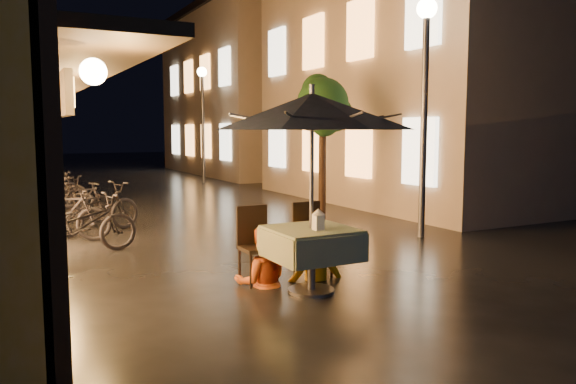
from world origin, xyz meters
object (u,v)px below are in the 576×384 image
person_yellow (314,223)px  bicycle_0 (80,225)px  table_lantern (318,218)px  cafe_table (311,244)px  patio_umbrella (312,111)px  streetlamp_near (425,74)px  person_orange (262,228)px

person_yellow → bicycle_0: size_ratio=0.82×
table_lantern → person_yellow: 0.79m
cafe_table → patio_umbrella: 1.56m
streetlamp_near → bicycle_0: 6.33m
patio_umbrella → person_yellow: patio_umbrella is taller
cafe_table → person_orange: size_ratio=0.69×
streetlamp_near → person_yellow: streetlamp_near is taller
cafe_table → patio_umbrella: (0.00, 0.00, 1.56)m
streetlamp_near → bicycle_0: (-5.70, 1.26, -2.44)m
streetlamp_near → patio_umbrella: size_ratio=1.72×
person_orange → cafe_table: bearing=138.6°
person_yellow → patio_umbrella: bearing=64.3°
cafe_table → bicycle_0: 4.02m
patio_umbrella → person_yellow: 1.54m
person_orange → table_lantern: bearing=132.7°
patio_umbrella → table_lantern: bearing=-90.0°
cafe_table → table_lantern: bearing=-90.0°
person_yellow → bicycle_0: person_yellow is taller
table_lantern → patio_umbrella: bearing=90.0°
streetlamp_near → cafe_table: size_ratio=4.27×
patio_umbrella → table_lantern: 1.24m
cafe_table → streetlamp_near: bearing=31.0°
streetlamp_near → table_lantern: (-3.53, -2.28, -2.00)m
person_orange → streetlamp_near: bearing=-142.7°
patio_umbrella → person_yellow: bearing=56.6°
patio_umbrella → bicycle_0: 4.35m
streetlamp_near → table_lantern: bearing=-147.2°
streetlamp_near → person_yellow: 4.17m
cafe_table → table_lantern: (0.00, -0.16, 0.33)m
streetlamp_near → person_yellow: size_ratio=2.86×
bicycle_0 → person_yellow: bearing=-150.9°
streetlamp_near → cafe_table: bearing=-149.0°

